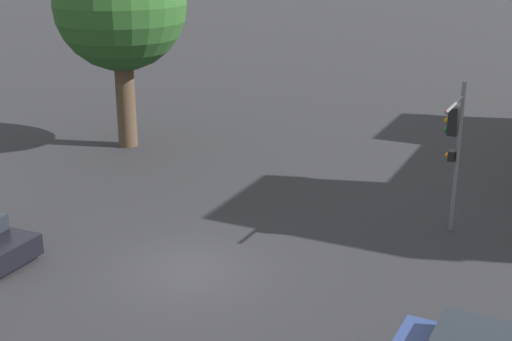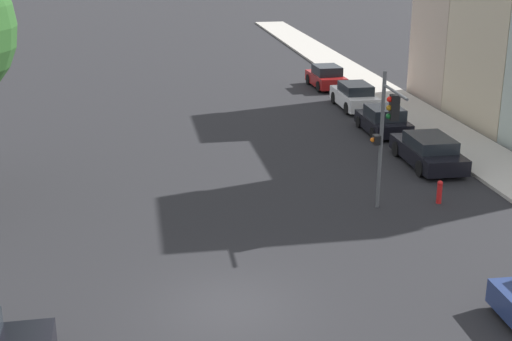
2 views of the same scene
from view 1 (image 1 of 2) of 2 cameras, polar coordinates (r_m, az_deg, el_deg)
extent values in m
plane|color=black|center=(22.03, -5.36, -7.89)|extent=(300.00, 300.00, 0.00)
cylinder|color=#423323|center=(34.15, -10.38, 5.52)|extent=(0.90, 0.90, 4.40)
sphere|color=#234C1E|center=(33.43, -10.83, 12.96)|extent=(6.00, 6.00, 6.00)
cylinder|color=#515456|center=(24.68, 15.80, 0.95)|extent=(0.14, 0.14, 5.20)
cylinder|color=#515456|center=(23.00, 15.63, 5.13)|extent=(0.16, 2.40, 0.10)
cube|color=black|center=(23.13, 15.51, 3.81)|extent=(0.31, 0.31, 0.90)
sphere|color=red|center=(23.10, 15.11, 4.59)|extent=(0.20, 0.20, 0.20)
sphere|color=#99660F|center=(23.17, 15.05, 3.87)|extent=(0.20, 0.20, 0.20)
sphere|color=#0F511E|center=(23.24, 14.99, 3.16)|extent=(0.20, 0.20, 0.20)
cube|color=black|center=(24.70, 15.41, 1.16)|extent=(0.23, 0.36, 0.35)
sphere|color=orange|center=(24.72, 15.09, 1.21)|extent=(0.18, 0.18, 0.18)
cylinder|color=black|center=(23.98, -18.18, -5.70)|extent=(0.62, 0.23, 0.61)
camera|label=2|loc=(12.66, -68.72, 7.26)|focal=50.00mm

